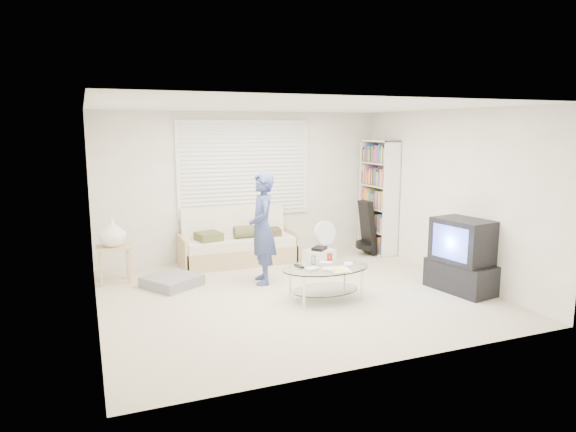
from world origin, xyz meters
name	(u,v)px	position (x,y,z in m)	size (l,w,h in m)	color
ground	(294,294)	(0.00, 0.00, 0.00)	(5.00, 5.00, 0.00)	#BDB093
room_shell	(281,172)	(0.00, 0.48, 1.63)	(5.02, 4.52, 2.51)	white
window_blinds	(245,168)	(0.00, 2.20, 1.55)	(2.32, 0.08, 1.62)	silver
futon_sofa	(238,245)	(-0.24, 1.87, 0.31)	(1.91, 0.77, 0.93)	tan
grey_floor_pillow	(172,281)	(-1.48, 0.97, 0.08)	(0.67, 0.67, 0.15)	#5E5F63
side_table	(113,235)	(-2.22, 1.46, 0.70)	(0.48, 0.39, 0.95)	tan
bookshelf	(378,197)	(2.32, 1.67, 1.01)	(0.32, 0.85, 2.02)	white
guitar_case	(367,231)	(2.04, 1.55, 0.42)	(0.34, 0.35, 0.96)	black
floor_fan	(324,237)	(1.16, 1.47, 0.40)	(0.43, 0.28, 0.70)	white
storage_bin	(319,258)	(0.93, 1.17, 0.15)	(0.54, 0.45, 0.32)	white
tv_unit	(462,256)	(2.20, -0.71, 0.49)	(0.64, 0.99, 1.01)	black
coffee_table	(326,273)	(0.31, -0.35, 0.36)	(1.19, 0.76, 0.56)	silver
standing_person	(262,229)	(-0.22, 0.66, 0.80)	(0.59, 0.38, 1.61)	navy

